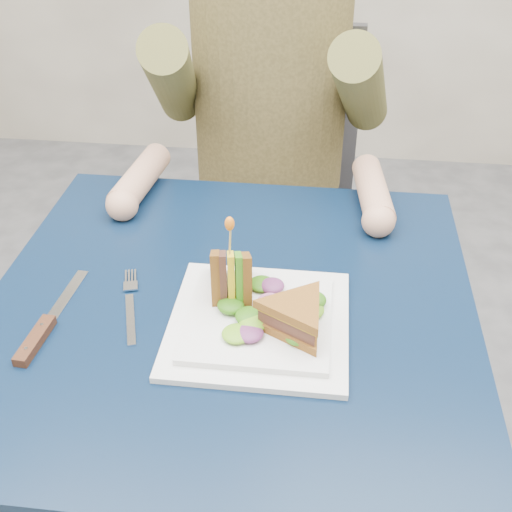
# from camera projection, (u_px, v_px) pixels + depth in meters

# --- Properties ---
(table) EXTENTS (0.75, 0.75, 0.73)m
(table) POSITION_uv_depth(u_px,v_px,m) (231.00, 340.00, 1.03)
(table) COLOR black
(table) RESTS_ON ground
(chair) EXTENTS (0.42, 0.40, 0.93)m
(chair) POSITION_uv_depth(u_px,v_px,m) (272.00, 186.00, 1.67)
(chair) COLOR #47474C
(chair) RESTS_ON ground
(diner) EXTENTS (0.54, 0.59, 0.74)m
(diner) POSITION_uv_depth(u_px,v_px,m) (270.00, 58.00, 1.36)
(diner) COLOR #4F4524
(diner) RESTS_ON chair
(plate) EXTENTS (0.26, 0.26, 0.02)m
(plate) POSITION_uv_depth(u_px,v_px,m) (259.00, 321.00, 0.93)
(plate) COLOR white
(plate) RESTS_ON table
(sandwich_flat) EXTENTS (0.16, 0.16, 0.05)m
(sandwich_flat) POSITION_uv_depth(u_px,v_px,m) (296.00, 317.00, 0.89)
(sandwich_flat) COLOR brown
(sandwich_flat) RESTS_ON plate
(sandwich_upright) EXTENTS (0.08, 0.13, 0.13)m
(sandwich_upright) POSITION_uv_depth(u_px,v_px,m) (231.00, 276.00, 0.95)
(sandwich_upright) COLOR brown
(sandwich_upright) RESTS_ON plate
(fork) EXTENTS (0.06, 0.18, 0.01)m
(fork) POSITION_uv_depth(u_px,v_px,m) (131.00, 307.00, 0.97)
(fork) COLOR silver
(fork) RESTS_ON table
(knife) EXTENTS (0.03, 0.22, 0.02)m
(knife) POSITION_uv_depth(u_px,v_px,m) (41.00, 331.00, 0.92)
(knife) COLOR silver
(knife) RESTS_ON table
(toothpick) EXTENTS (0.01, 0.01, 0.06)m
(toothpick) POSITION_uv_depth(u_px,v_px,m) (230.00, 240.00, 0.91)
(toothpick) COLOR tan
(toothpick) RESTS_ON sandwich_upright
(toothpick_frill) EXTENTS (0.01, 0.01, 0.02)m
(toothpick_frill) POSITION_uv_depth(u_px,v_px,m) (230.00, 224.00, 0.90)
(toothpick_frill) COLOR orange
(toothpick_frill) RESTS_ON sandwich_upright
(lettuce_spill) EXTENTS (0.15, 0.13, 0.02)m
(lettuce_spill) POSITION_uv_depth(u_px,v_px,m) (263.00, 306.00, 0.93)
(lettuce_spill) COLOR #337A14
(lettuce_spill) RESTS_ON plate
(onion_ring) EXTENTS (0.04, 0.04, 0.02)m
(onion_ring) POSITION_uv_depth(u_px,v_px,m) (270.00, 306.00, 0.92)
(onion_ring) COLOR #9E4C7A
(onion_ring) RESTS_ON plate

